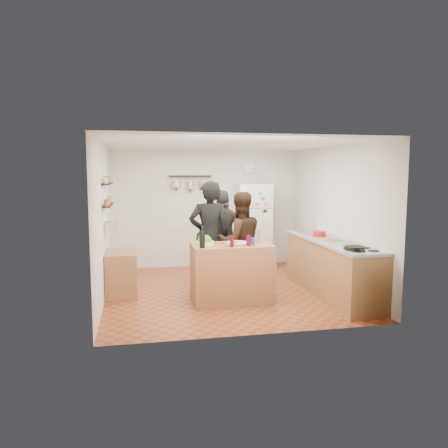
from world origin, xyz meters
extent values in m
plane|color=brown|center=(0.00, 0.00, 0.00)|extent=(4.20, 4.20, 0.00)
plane|color=white|center=(0.00, 0.00, 2.50)|extent=(4.20, 4.20, 0.00)
plane|color=silver|center=(0.00, 2.10, 1.25)|extent=(4.00, 0.00, 4.00)
plane|color=silver|center=(-2.00, 0.00, 1.25)|extent=(0.00, 4.20, 4.20)
plane|color=silver|center=(2.00, 0.00, 1.25)|extent=(0.00, 4.20, 4.20)
cube|color=#A2673B|center=(-0.01, -0.60, 0.46)|extent=(1.25, 0.72, 0.91)
cube|color=brown|center=(0.07, -0.62, 0.92)|extent=(0.42, 0.34, 0.02)
cylinder|color=beige|center=(0.07, -0.62, 0.94)|extent=(0.34, 0.34, 0.02)
cylinder|color=white|center=(-0.43, -0.55, 0.94)|extent=(0.28, 0.28, 0.06)
cylinder|color=black|center=(-0.51, -0.82, 1.04)|extent=(0.08, 0.08, 0.25)
cylinder|color=#500618|center=(-0.06, -0.84, 0.99)|extent=(0.06, 0.06, 0.15)
cylinder|color=#57071F|center=(0.21, -0.80, 1.00)|extent=(0.07, 0.07, 0.17)
cylinder|color=olive|center=(0.44, -0.55, 1.00)|extent=(0.06, 0.06, 0.18)
cylinder|color=navy|center=(0.29, -0.72, 0.97)|extent=(0.07, 0.07, 0.12)
imported|color=black|center=(-0.27, -0.02, 0.95)|extent=(0.71, 0.47, 1.90)
imported|color=black|center=(0.25, -0.05, 0.85)|extent=(0.90, 0.73, 1.71)
imported|color=#282624|center=(0.07, 0.49, 0.86)|extent=(1.05, 0.52, 1.72)
cube|color=#9E7042|center=(1.70, -0.55, 0.45)|extent=(0.63, 2.63, 0.90)
cube|color=white|center=(1.70, -1.50, 0.91)|extent=(0.60, 0.62, 0.02)
cylinder|color=black|center=(1.60, -1.50, 0.95)|extent=(0.29, 0.29, 0.06)
cube|color=silver|center=(1.70, 0.30, 0.92)|extent=(0.50, 0.80, 0.03)
cube|color=olive|center=(1.70, -0.56, 0.91)|extent=(0.30, 0.40, 0.02)
cylinder|color=#B41514|center=(1.65, -0.14, 0.97)|extent=(0.22, 0.22, 0.09)
cube|color=white|center=(0.95, 1.75, 0.90)|extent=(0.70, 0.68, 1.80)
cylinder|color=silver|center=(0.95, 2.08, 2.15)|extent=(0.30, 0.03, 0.30)
cube|color=black|center=(-1.93, 0.20, 1.50)|extent=(0.12, 1.00, 0.02)
cube|color=black|center=(-1.93, 0.20, 1.85)|extent=(0.12, 1.00, 0.02)
cube|color=silver|center=(-1.90, 0.20, 1.15)|extent=(0.18, 0.35, 0.14)
cube|color=#A17043|center=(-1.74, 0.09, 0.36)|extent=(0.50, 0.80, 0.73)
cube|color=black|center=(-0.35, 2.00, 1.95)|extent=(0.90, 0.04, 0.04)
camera|label=1|loc=(-1.45, -7.21, 2.04)|focal=35.00mm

